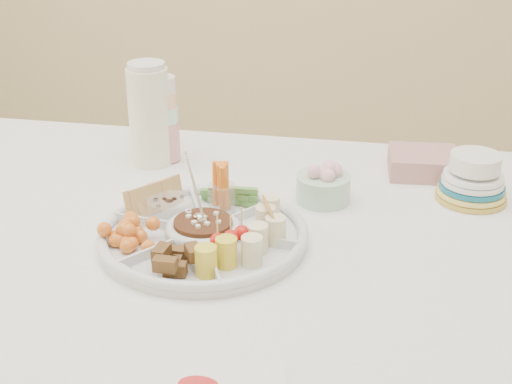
% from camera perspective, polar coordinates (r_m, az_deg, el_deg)
% --- Properties ---
extents(dining_table, '(1.52, 1.02, 0.76)m').
position_cam_1_polar(dining_table, '(1.58, -2.27, -15.13)').
color(dining_table, white).
rests_on(dining_table, floor).
extents(party_tray, '(0.43, 0.43, 0.04)m').
position_cam_1_polar(party_tray, '(1.32, -4.24, -3.19)').
color(party_tray, silver).
rests_on(party_tray, dining_table).
extents(bean_dip, '(0.12, 0.12, 0.04)m').
position_cam_1_polar(bean_dip, '(1.31, -4.25, -2.90)').
color(bean_dip, '#502E0E').
rests_on(bean_dip, party_tray).
extents(tortillas, '(0.11, 0.11, 0.06)m').
position_cam_1_polar(tortillas, '(1.33, 1.30, -1.82)').
color(tortillas, '#B97746').
rests_on(tortillas, party_tray).
extents(carrot_cucumber, '(0.12, 0.12, 0.09)m').
position_cam_1_polar(carrot_cucumber, '(1.41, -2.32, 0.71)').
color(carrot_cucumber, orange).
rests_on(carrot_cucumber, party_tray).
extents(pita_raisins, '(0.13, 0.13, 0.07)m').
position_cam_1_polar(pita_raisins, '(1.40, -7.55, -0.50)').
color(pita_raisins, tan).
rests_on(pita_raisins, party_tray).
extents(cherries, '(0.13, 0.13, 0.05)m').
position_cam_1_polar(cherries, '(1.30, -9.94, -3.20)').
color(cherries, orange).
rests_on(cherries, party_tray).
extents(granola_chunks, '(0.11, 0.11, 0.04)m').
position_cam_1_polar(granola_chunks, '(1.21, -6.57, -5.42)').
color(granola_chunks, brown).
rests_on(granola_chunks, party_tray).
extents(banana_tomato, '(0.14, 0.14, 0.10)m').
position_cam_1_polar(banana_tomato, '(1.21, -0.48, -3.87)').
color(banana_tomato, '#D9C272').
rests_on(banana_tomato, party_tray).
extents(cup_stack, '(0.09, 0.09, 0.20)m').
position_cam_1_polar(cup_stack, '(1.66, -7.46, 5.82)').
color(cup_stack, white).
rests_on(cup_stack, dining_table).
extents(thermos, '(0.11, 0.11, 0.24)m').
position_cam_1_polar(thermos, '(1.64, -8.54, 6.26)').
color(thermos, white).
rests_on(thermos, dining_table).
extents(flower_bowl, '(0.12, 0.12, 0.08)m').
position_cam_1_polar(flower_bowl, '(1.47, 5.41, 0.80)').
color(flower_bowl, '#B3E1C3').
rests_on(flower_bowl, dining_table).
extents(napkin_stack, '(0.16, 0.14, 0.05)m').
position_cam_1_polar(napkin_stack, '(1.64, 13.22, 2.27)').
color(napkin_stack, tan).
rests_on(napkin_stack, dining_table).
extents(plate_stack, '(0.18, 0.18, 0.09)m').
position_cam_1_polar(plate_stack, '(1.53, 16.97, 1.01)').
color(plate_stack, gold).
rests_on(plate_stack, dining_table).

